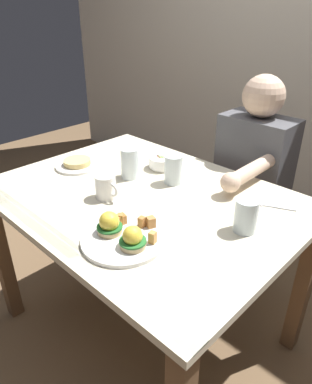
{
  "coord_description": "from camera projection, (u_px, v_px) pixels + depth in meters",
  "views": [
    {
      "loc": [
        0.89,
        -0.85,
        1.41
      ],
      "look_at": [
        0.07,
        0.0,
        0.78
      ],
      "focal_mm": 33.16,
      "sensor_mm": 36.0,
      "label": 1
    }
  ],
  "objects": [
    {
      "name": "ground_plane",
      "position": [
        146.0,
        326.0,
        1.75
      ],
      "size": [
        6.0,
        6.0,
        0.0
      ],
      "primitive_type": "plane",
      "color": "brown"
    },
    {
      "name": "dining_table",
      "position": [
        143.0,
        218.0,
        1.45
      ],
      "size": [
        1.2,
        0.9,
        0.74
      ],
      "color": "beige",
      "rests_on": "ground_plane"
    },
    {
      "name": "eggs_benedict_plate",
      "position": [
        123.0,
        235.0,
        1.12
      ],
      "size": [
        0.27,
        0.27,
        0.09
      ],
      "color": "white",
      "rests_on": "dining_table"
    },
    {
      "name": "fruit_bowl",
      "position": [
        162.0,
        162.0,
        1.61
      ],
      "size": [
        0.12,
        0.12,
        0.06
      ],
      "color": "white",
      "rests_on": "dining_table"
    },
    {
      "name": "coffee_mug",
      "position": [
        106.0,
        186.0,
        1.36
      ],
      "size": [
        0.11,
        0.08,
        0.09
      ],
      "color": "white",
      "rests_on": "dining_table"
    },
    {
      "name": "fork",
      "position": [
        271.0,
        206.0,
        1.32
      ],
      "size": [
        0.15,
        0.08,
        0.0
      ],
      "color": "silver",
      "rests_on": "dining_table"
    },
    {
      "name": "water_glass_near",
      "position": [
        246.0,
        217.0,
        1.16
      ],
      "size": [
        0.08,
        0.08,
        0.12
      ],
      "color": "silver",
      "rests_on": "dining_table"
    },
    {
      "name": "water_glass_far",
      "position": [
        130.0,
        165.0,
        1.52
      ],
      "size": [
        0.08,
        0.08,
        0.13
      ],
      "color": "silver",
      "rests_on": "dining_table"
    },
    {
      "name": "water_glass_extra",
      "position": [
        173.0,
        171.0,
        1.47
      ],
      "size": [
        0.07,
        0.07,
        0.12
      ],
      "color": "silver",
      "rests_on": "dining_table"
    },
    {
      "name": "side_plate",
      "position": [
        77.0,
        164.0,
        1.64
      ],
      "size": [
        0.2,
        0.2,
        0.04
      ],
      "color": "white",
      "rests_on": "dining_table"
    },
    {
      "name": "diner_person",
      "position": [
        250.0,
        178.0,
        1.74
      ],
      "size": [
        0.34,
        0.54,
        1.14
      ],
      "color": "#33333D",
      "rests_on": "ground_plane"
    }
  ]
}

